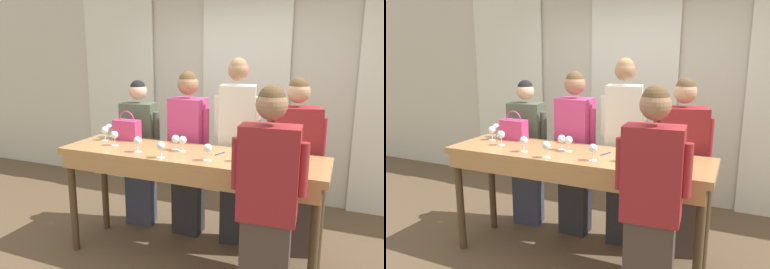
% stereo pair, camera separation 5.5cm
% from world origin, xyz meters
% --- Properties ---
extents(ground_plane, '(18.00, 18.00, 0.00)m').
position_xyz_m(ground_plane, '(0.00, 0.00, 0.00)').
color(ground_plane, brown).
extents(wall_back, '(12.00, 0.06, 2.80)m').
position_xyz_m(wall_back, '(0.00, 1.86, 1.40)').
color(wall_back, beige).
rests_on(wall_back, ground_plane).
extents(curtain_panel_left, '(1.13, 0.03, 2.69)m').
position_xyz_m(curtain_panel_left, '(-1.90, 1.80, 1.34)').
color(curtain_panel_left, white).
rests_on(curtain_panel_left, ground_plane).
extents(curtain_panel_center, '(1.13, 0.03, 2.69)m').
position_xyz_m(curtain_panel_center, '(0.00, 1.80, 1.34)').
color(curtain_panel_center, white).
rests_on(curtain_panel_center, ground_plane).
extents(tasting_bar, '(2.37, 0.66, 1.05)m').
position_xyz_m(tasting_bar, '(0.00, -0.02, 0.93)').
color(tasting_bar, '#B27F4C').
rests_on(tasting_bar, ground_plane).
extents(wine_bottle, '(0.08, 0.08, 0.34)m').
position_xyz_m(wine_bottle, '(0.70, 0.13, 1.17)').
color(wine_bottle, black).
rests_on(wine_bottle, tasting_bar).
extents(handbag, '(0.26, 0.13, 0.29)m').
position_xyz_m(handbag, '(-0.78, 0.22, 1.15)').
color(handbag, '#C63870').
rests_on(handbag, tasting_bar).
extents(wine_glass_front_left, '(0.07, 0.07, 0.14)m').
position_xyz_m(wine_glass_front_left, '(-0.07, 0.01, 1.15)').
color(wine_glass_front_left, white).
rests_on(wine_glass_front_left, tasting_bar).
extents(wine_glass_front_mid, '(0.07, 0.07, 0.14)m').
position_xyz_m(wine_glass_front_mid, '(-1.01, 0.23, 1.15)').
color(wine_glass_front_mid, white).
rests_on(wine_glass_front_mid, tasting_bar).
extents(wine_glass_front_right, '(0.07, 0.07, 0.14)m').
position_xyz_m(wine_glass_front_right, '(0.24, -0.16, 1.15)').
color(wine_glass_front_right, white).
rests_on(wine_glass_front_right, tasting_bar).
extents(wine_glass_center_left, '(0.07, 0.07, 0.14)m').
position_xyz_m(wine_glass_center_left, '(0.77, 0.20, 1.15)').
color(wine_glass_center_left, white).
rests_on(wine_glass_center_left, tasting_bar).
extents(wine_glass_center_mid, '(0.07, 0.07, 0.14)m').
position_xyz_m(wine_glass_center_mid, '(0.49, -0.09, 1.15)').
color(wine_glass_center_mid, white).
rests_on(wine_glass_center_mid, tasting_bar).
extents(wine_glass_center_right, '(0.07, 0.07, 0.14)m').
position_xyz_m(wine_glass_center_right, '(-0.75, -0.04, 1.15)').
color(wine_glass_center_right, white).
rests_on(wine_glass_center_right, tasting_bar).
extents(wine_glass_back_left, '(0.07, 0.07, 0.14)m').
position_xyz_m(wine_glass_back_left, '(-0.96, 0.10, 1.15)').
color(wine_glass_back_left, white).
rests_on(wine_glass_back_left, tasting_bar).
extents(wine_glass_back_mid, '(0.07, 0.07, 0.14)m').
position_xyz_m(wine_glass_back_mid, '(0.82, -0.11, 1.15)').
color(wine_glass_back_mid, white).
rests_on(wine_glass_back_mid, tasting_bar).
extents(wine_glass_back_right, '(0.07, 0.07, 0.14)m').
position_xyz_m(wine_glass_back_right, '(-0.15, -0.24, 1.15)').
color(wine_glass_back_right, white).
rests_on(wine_glass_back_right, tasting_bar).
extents(wine_glass_near_host, '(0.07, 0.07, 0.14)m').
position_xyz_m(wine_glass_near_host, '(-0.42, -0.16, 1.15)').
color(wine_glass_near_host, white).
rests_on(wine_glass_near_host, tasting_bar).
extents(wine_glass_by_bottle, '(0.07, 0.07, 0.14)m').
position_xyz_m(wine_glass_by_bottle, '(0.89, -0.18, 1.15)').
color(wine_glass_by_bottle, white).
rests_on(wine_glass_by_bottle, tasting_bar).
extents(wine_glass_by_handbag, '(0.07, 0.07, 0.14)m').
position_xyz_m(wine_glass_by_handbag, '(-0.15, 0.03, 1.15)').
color(wine_glass_by_handbag, white).
rests_on(wine_glass_by_handbag, tasting_bar).
extents(pen, '(0.05, 0.13, 0.01)m').
position_xyz_m(pen, '(0.26, 0.06, 1.05)').
color(pen, '#193399').
rests_on(pen, tasting_bar).
extents(guest_olive_jacket, '(0.48, 0.27, 1.62)m').
position_xyz_m(guest_olive_jacket, '(-0.82, 0.53, 0.84)').
color(guest_olive_jacket, '#383D51').
rests_on(guest_olive_jacket, ground_plane).
extents(guest_pink_top, '(0.46, 0.27, 1.73)m').
position_xyz_m(guest_pink_top, '(-0.24, 0.53, 0.90)').
color(guest_pink_top, '#28282D').
rests_on(guest_pink_top, ground_plane).
extents(guest_cream_sweater, '(0.46, 0.30, 1.87)m').
position_xyz_m(guest_cream_sweater, '(0.28, 0.53, 0.97)').
color(guest_cream_sweater, '#28282D').
rests_on(guest_cream_sweater, ground_plane).
extents(guest_striped_shirt, '(0.54, 0.37, 1.69)m').
position_xyz_m(guest_striped_shirt, '(0.84, 0.53, 0.86)').
color(guest_striped_shirt, '#473833').
rests_on(guest_striped_shirt, ground_plane).
extents(host_pouring, '(0.50, 0.24, 1.72)m').
position_xyz_m(host_pouring, '(0.82, -0.57, 0.90)').
color(host_pouring, '#473833').
rests_on(host_pouring, ground_plane).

